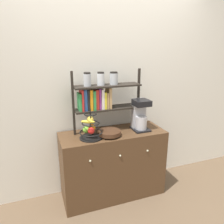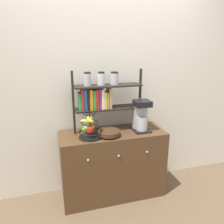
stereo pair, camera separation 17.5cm
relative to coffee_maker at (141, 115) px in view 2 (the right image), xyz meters
name	(u,v)px [view 2 (the right image)]	position (x,y,z in m)	size (l,w,h in m)	color
ground_plane	(118,205)	(-0.34, -0.22, -1.01)	(12.00, 12.00, 0.00)	brown
wall_back	(107,88)	(-0.34, 0.28, 0.29)	(7.00, 0.05, 2.60)	silver
sideboard	(113,164)	(-0.34, 0.01, -0.59)	(1.22, 0.48, 0.82)	#4C331E
coffee_maker	(141,115)	(0.00, 0.00, 0.00)	(0.19, 0.22, 0.37)	black
fruit_stand	(89,128)	(-0.62, -0.06, -0.07)	(0.25, 0.25, 0.33)	black
wooden_bowl	(109,133)	(-0.41, -0.07, -0.15)	(0.25, 0.25, 0.06)	#422819
shelf_hutch	(100,95)	(-0.46, 0.10, 0.24)	(0.81, 0.20, 0.71)	black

